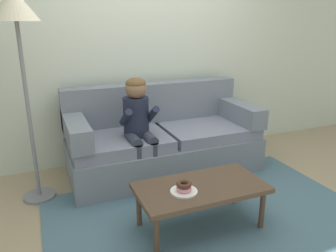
% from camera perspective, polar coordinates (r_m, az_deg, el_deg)
% --- Properties ---
extents(ground, '(10.00, 10.00, 0.00)m').
position_cam_1_polar(ground, '(3.17, 5.13, -13.35)').
color(ground, '#9E896B').
extents(wall_back, '(8.00, 0.10, 2.80)m').
position_cam_1_polar(wall_back, '(4.02, -3.77, 14.36)').
color(wall_back, beige).
rests_on(wall_back, ground).
extents(area_rug, '(2.72, 1.83, 0.01)m').
position_cam_1_polar(area_rug, '(2.99, 7.41, -15.50)').
color(area_rug, '#476675').
rests_on(area_rug, ground).
extents(couch, '(2.06, 0.90, 0.95)m').
position_cam_1_polar(couch, '(3.72, -0.98, -2.59)').
color(couch, slate).
rests_on(couch, ground).
extents(coffee_table, '(1.03, 0.53, 0.38)m').
position_cam_1_polar(coffee_table, '(2.70, 5.65, -10.91)').
color(coffee_table, '#4C3828').
rests_on(coffee_table, ground).
extents(person_child, '(0.34, 0.58, 1.10)m').
position_cam_1_polar(person_child, '(3.32, -5.10, 0.79)').
color(person_child, '#1E2338').
rests_on(person_child, ground).
extents(plate, '(0.21, 0.21, 0.01)m').
position_cam_1_polar(plate, '(2.58, 2.74, -11.18)').
color(plate, white).
rests_on(plate, coffee_table).
extents(donut, '(0.13, 0.13, 0.04)m').
position_cam_1_polar(donut, '(2.57, 2.75, -10.69)').
color(donut, pink).
rests_on(donut, plate).
extents(donut_second, '(0.17, 0.17, 0.04)m').
position_cam_1_polar(donut_second, '(2.55, 2.76, -9.98)').
color(donut_second, '#422619').
rests_on(donut_second, donut).
extents(toy_controller, '(0.23, 0.09, 0.05)m').
position_cam_1_polar(toy_controller, '(3.37, 10.82, -11.14)').
color(toy_controller, blue).
rests_on(toy_controller, ground).
extents(floor_lamp, '(0.39, 0.39, 1.89)m').
position_cam_1_polar(floor_lamp, '(3.10, -24.57, 15.68)').
color(floor_lamp, slate).
rests_on(floor_lamp, ground).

